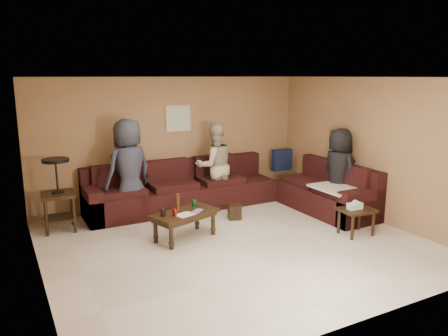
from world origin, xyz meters
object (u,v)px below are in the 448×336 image
(person_middle, at_px, (215,165))
(person_left, at_px, (129,170))
(sectional_sofa, at_px, (234,193))
(end_table_left, at_px, (58,193))
(coffee_table, at_px, (185,216))
(waste_bin, at_px, (235,212))
(person_right, at_px, (339,171))
(side_table_right, at_px, (356,212))

(person_middle, bearing_deg, person_left, 6.25)
(sectional_sofa, relative_size, end_table_left, 3.84)
(coffee_table, distance_m, person_left, 1.50)
(waste_bin, distance_m, person_middle, 1.11)
(coffee_table, xyz_separation_m, person_middle, (1.22, 1.35, 0.44))
(person_right, bearing_deg, person_left, 65.78)
(coffee_table, relative_size, person_right, 0.73)
(person_left, bearing_deg, end_table_left, -18.61)
(side_table_right, xyz_separation_m, person_left, (-2.98, 2.45, 0.52))
(side_table_right, relative_size, person_left, 0.32)
(waste_bin, bearing_deg, side_table_right, -50.27)
(person_right, bearing_deg, coffee_table, 85.85)
(end_table_left, height_order, waste_bin, end_table_left)
(person_left, xyz_separation_m, person_right, (3.50, -1.45, -0.11))
(end_table_left, bearing_deg, waste_bin, -16.55)
(coffee_table, distance_m, side_table_right, 2.75)
(end_table_left, bearing_deg, person_left, 0.02)
(person_left, bearing_deg, person_middle, 162.43)
(sectional_sofa, xyz_separation_m, coffee_table, (-1.42, -0.96, 0.05))
(coffee_table, height_order, end_table_left, end_table_left)
(person_right, bearing_deg, sectional_sofa, 54.03)
(sectional_sofa, relative_size, person_middle, 2.85)
(coffee_table, bearing_deg, person_left, 110.03)
(person_middle, bearing_deg, sectional_sofa, 122.32)
(sectional_sofa, distance_m, side_table_right, 2.35)
(side_table_right, relative_size, person_right, 0.36)
(coffee_table, bearing_deg, end_table_left, 141.75)
(end_table_left, bearing_deg, side_table_right, -30.40)
(person_middle, distance_m, person_right, 2.33)
(side_table_right, bearing_deg, person_middle, 117.36)
(end_table_left, bearing_deg, person_middle, 0.63)
(coffee_table, xyz_separation_m, end_table_left, (-1.68, 1.32, 0.26))
(coffee_table, xyz_separation_m, person_left, (-0.48, 1.32, 0.53))
(coffee_table, height_order, person_right, person_right)
(sectional_sofa, height_order, end_table_left, end_table_left)
(waste_bin, bearing_deg, coffee_table, -157.82)
(person_left, height_order, person_middle, person_left)
(sectional_sofa, distance_m, coffee_table, 1.71)
(sectional_sofa, bearing_deg, waste_bin, -117.55)
(waste_bin, xyz_separation_m, person_middle, (0.05, 0.88, 0.68))
(person_left, bearing_deg, side_table_right, 121.97)
(coffee_table, bearing_deg, sectional_sofa, 34.04)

